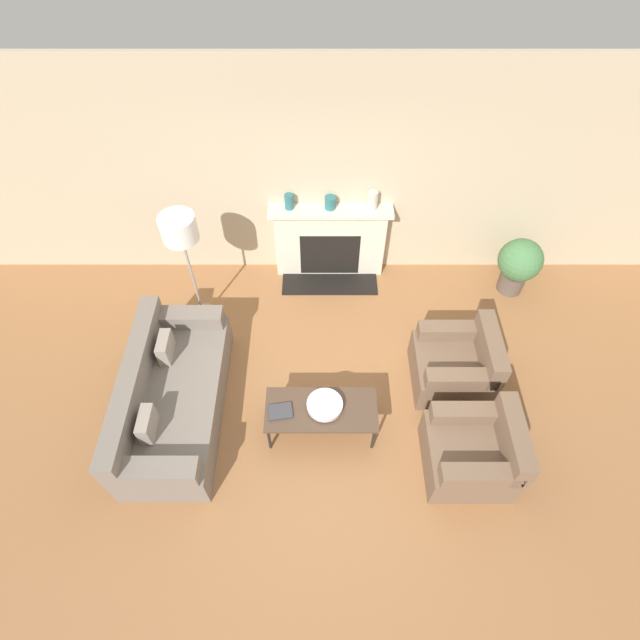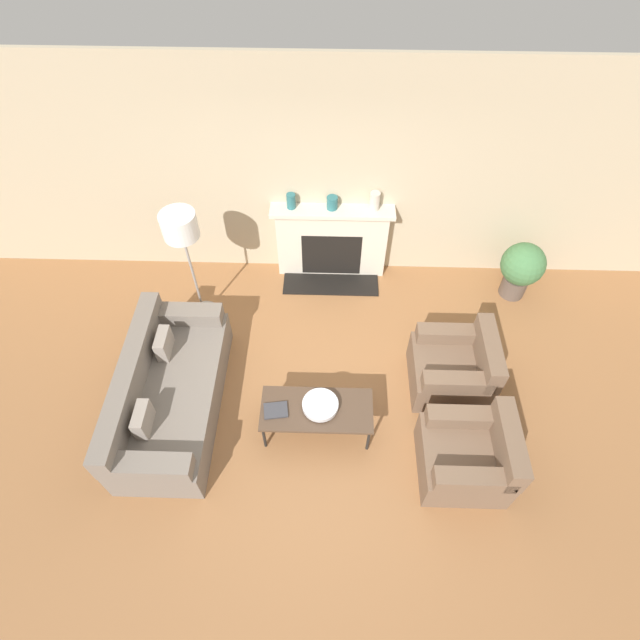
% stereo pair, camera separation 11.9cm
% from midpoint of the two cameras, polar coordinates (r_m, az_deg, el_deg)
% --- Properties ---
extents(ground_plane, '(18.00, 18.00, 0.00)m').
position_cam_midpoint_polar(ground_plane, '(5.68, 0.65, -11.10)').
color(ground_plane, '#99663D').
extents(wall_back, '(18.00, 0.06, 2.90)m').
position_cam_midpoint_polar(wall_back, '(6.21, 0.52, 16.05)').
color(wall_back, '#BCAD8E').
rests_on(wall_back, ground_plane).
extents(fireplace, '(1.56, 0.59, 1.09)m').
position_cam_midpoint_polar(fireplace, '(6.67, 0.49, 8.87)').
color(fireplace, beige).
rests_on(fireplace, ground_plane).
extents(couch, '(0.94, 2.06, 0.79)m').
position_cam_midpoint_polar(couch, '(5.71, -17.32, -8.46)').
color(couch, slate).
rests_on(couch, ground_plane).
extents(armchair_near, '(0.86, 0.82, 0.80)m').
position_cam_midpoint_polar(armchair_near, '(5.38, 16.48, -14.24)').
color(armchair_near, brown).
rests_on(armchair_near, ground_plane).
extents(armchair_far, '(0.86, 0.82, 0.80)m').
position_cam_midpoint_polar(armchair_far, '(5.86, 14.63, -4.95)').
color(armchair_far, brown).
rests_on(armchair_far, ground_plane).
extents(coffee_table, '(1.17, 0.52, 0.44)m').
position_cam_midpoint_polar(coffee_table, '(5.27, -0.61, -10.31)').
color(coffee_table, '#4C3828').
rests_on(coffee_table, ground_plane).
extents(bowl, '(0.38, 0.38, 0.08)m').
position_cam_midpoint_polar(bowl, '(5.21, -0.21, -9.69)').
color(bowl, silver).
rests_on(bowl, coffee_table).
extents(book, '(0.27, 0.21, 0.02)m').
position_cam_midpoint_polar(book, '(5.23, -5.31, -10.38)').
color(book, '#38383D').
rests_on(book, coffee_table).
extents(floor_lamp, '(0.40, 0.40, 1.65)m').
position_cam_midpoint_polar(floor_lamp, '(5.73, -16.26, 8.85)').
color(floor_lamp, gray).
rests_on(floor_lamp, ground_plane).
extents(mantel_vase_left, '(0.11, 0.11, 0.19)m').
position_cam_midpoint_polar(mantel_vase_left, '(6.28, -4.28, 13.33)').
color(mantel_vase_left, '#28666B').
rests_on(mantel_vase_left, fireplace).
extents(mantel_vase_center_left, '(0.13, 0.13, 0.16)m').
position_cam_midpoint_polar(mantel_vase_center_left, '(6.27, 0.45, 13.27)').
color(mantel_vase_center_left, '#28666B').
rests_on(mantel_vase_center_left, fireplace).
extents(mantel_vase_center_right, '(0.13, 0.13, 0.24)m').
position_cam_midpoint_polar(mantel_vase_center_right, '(6.27, 5.32, 13.50)').
color(mantel_vase_center_right, beige).
rests_on(mantel_vase_center_right, fireplace).
extents(potted_plant, '(0.55, 0.55, 0.82)m').
position_cam_midpoint_polar(potted_plant, '(6.93, 21.21, 6.09)').
color(potted_plant, brown).
rests_on(potted_plant, ground_plane).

